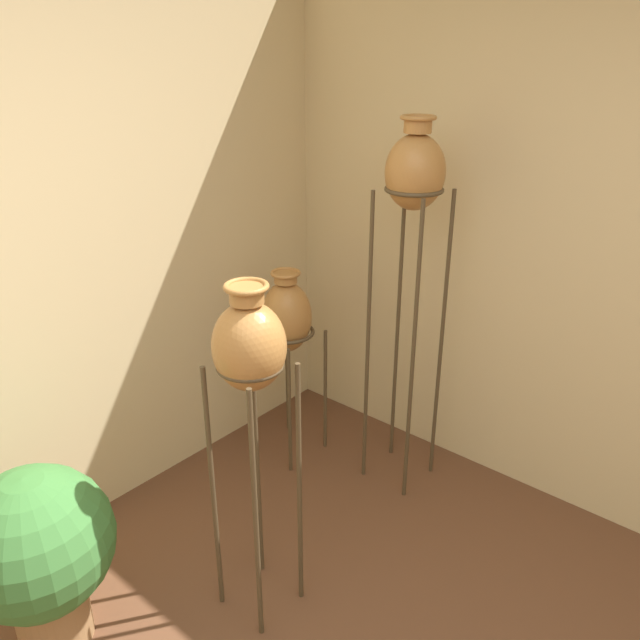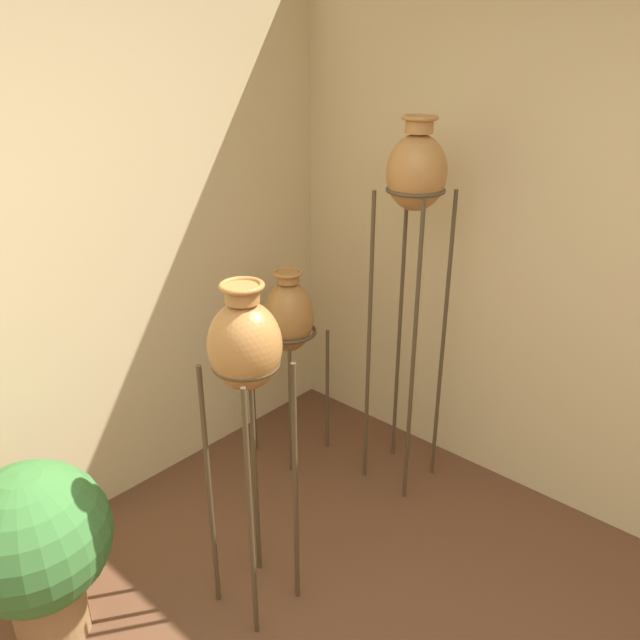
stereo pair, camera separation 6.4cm
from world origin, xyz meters
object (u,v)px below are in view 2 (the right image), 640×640
object	(u,v)px
vase_stand_tall	(416,187)
vase_stand_short	(289,319)
vase_stand_medium	(245,354)
potted_plant	(36,544)

from	to	relation	value
vase_stand_tall	vase_stand_short	world-z (taller)	vase_stand_tall
vase_stand_tall	vase_stand_medium	xyz separation A→B (m)	(-1.09, -0.05, -0.42)
vase_stand_tall	potted_plant	xyz separation A→B (m)	(-1.75, 0.43, -1.13)
vase_stand_tall	potted_plant	bearing A→B (deg)	166.15
vase_stand_short	vase_stand_tall	bearing A→B (deg)	-70.42
vase_stand_tall	potted_plant	world-z (taller)	vase_stand_tall
vase_stand_short	potted_plant	world-z (taller)	vase_stand_short
vase_stand_medium	potted_plant	distance (m)	1.08
potted_plant	vase_stand_short	bearing A→B (deg)	6.60
vase_stand_tall	vase_stand_short	distance (m)	1.00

